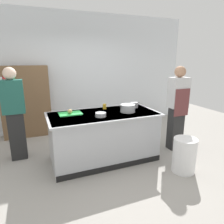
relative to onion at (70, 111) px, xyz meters
name	(u,v)px	position (x,y,z in m)	size (l,w,h in m)	color
ground_plane	(104,158)	(0.57, -0.14, -0.96)	(10.00, 10.00, 0.00)	#9E9991
back_wall	(76,72)	(0.57, 1.96, 0.54)	(6.40, 0.12, 3.00)	silver
counter_island	(104,136)	(0.57, -0.14, -0.50)	(1.98, 0.98, 0.90)	#B7BABF
cutting_board	(70,114)	(0.01, 0.03, -0.05)	(0.40, 0.28, 0.02)	green
onion	(70,111)	(0.00, 0.00, 0.00)	(0.08, 0.08, 0.08)	tan
stock_pot	(128,108)	(1.03, -0.21, 0.01)	(0.34, 0.27, 0.14)	#B7BABF
sauce_pan	(134,105)	(1.30, 0.07, -0.01)	(0.24, 0.17, 0.10)	#99999E
mixing_bowl	(101,115)	(0.46, -0.32, -0.03)	(0.19, 0.19, 0.07)	#B7BABF
juice_cup	(105,107)	(0.70, 0.16, -0.01)	(0.07, 0.07, 0.10)	yellow
trash_bin	(184,155)	(1.67, -1.06, -0.67)	(0.38, 0.38, 0.59)	white
person_chef	(177,107)	(2.13, -0.26, -0.05)	(0.38, 0.25, 1.72)	#282828
person_guest	(14,112)	(-0.91, 0.50, -0.05)	(0.38, 0.24, 1.72)	#252525
bookshelf	(26,102)	(-0.74, 1.66, -0.11)	(1.10, 0.31, 1.70)	brown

